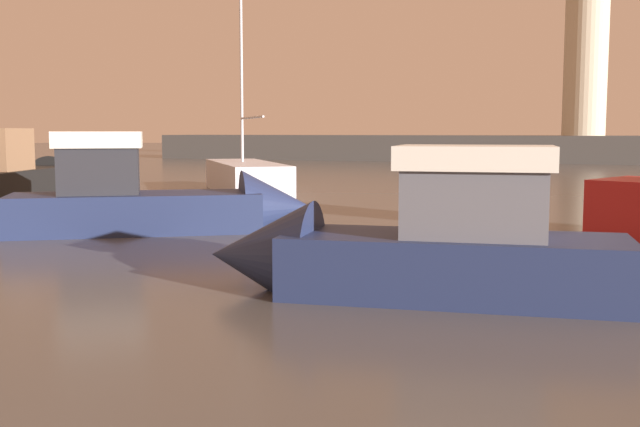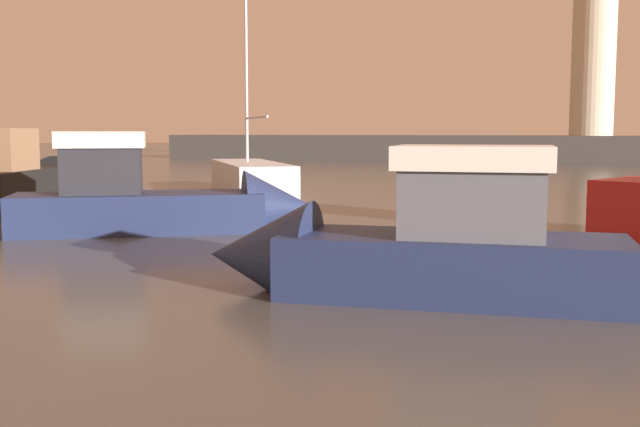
{
  "view_description": "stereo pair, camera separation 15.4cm",
  "coord_description": "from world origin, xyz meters",
  "px_view_note": "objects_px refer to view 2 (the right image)",
  "views": [
    {
      "loc": [
        4.28,
        -0.86,
        2.53
      ],
      "look_at": [
        -0.6,
        12.22,
        1.02
      ],
      "focal_mm": 43.03,
      "sensor_mm": 36.0,
      "label": 1
    },
    {
      "loc": [
        4.42,
        -0.8,
        2.53
      ],
      "look_at": [
        -0.6,
        12.22,
        1.02
      ],
      "focal_mm": 43.03,
      "sensor_mm": 36.0,
      "label": 2
    }
  ],
  "objects_px": {
    "motorboat_1": "(398,247)",
    "motorboat_3": "(177,202)",
    "motorboat_0": "(29,181)",
    "sailboat_moored": "(251,177)",
    "lighthouse": "(594,45)"
  },
  "relations": [
    {
      "from": "motorboat_1",
      "to": "motorboat_3",
      "type": "height_order",
      "value": "motorboat_3"
    },
    {
      "from": "motorboat_0",
      "to": "sailboat_moored",
      "type": "bearing_deg",
      "value": 60.63
    },
    {
      "from": "lighthouse",
      "to": "motorboat_3",
      "type": "height_order",
      "value": "lighthouse"
    },
    {
      "from": "motorboat_3",
      "to": "sailboat_moored",
      "type": "relative_size",
      "value": 0.67
    },
    {
      "from": "motorboat_0",
      "to": "motorboat_1",
      "type": "height_order",
      "value": "motorboat_0"
    },
    {
      "from": "motorboat_1",
      "to": "lighthouse",
      "type": "bearing_deg",
      "value": 88.79
    },
    {
      "from": "sailboat_moored",
      "to": "motorboat_3",
      "type": "bearing_deg",
      "value": -72.77
    },
    {
      "from": "motorboat_1",
      "to": "motorboat_3",
      "type": "distance_m",
      "value": 9.07
    },
    {
      "from": "lighthouse",
      "to": "sailboat_moored",
      "type": "bearing_deg",
      "value": -107.94
    },
    {
      "from": "lighthouse",
      "to": "sailboat_moored",
      "type": "xyz_separation_m",
      "value": [
        -11.92,
        -36.81,
        -8.57
      ]
    },
    {
      "from": "motorboat_3",
      "to": "lighthouse",
      "type": "bearing_deg",
      "value": 80.11
    },
    {
      "from": "sailboat_moored",
      "to": "lighthouse",
      "type": "bearing_deg",
      "value": 72.06
    },
    {
      "from": "lighthouse",
      "to": "motorboat_1",
      "type": "height_order",
      "value": "lighthouse"
    },
    {
      "from": "motorboat_1",
      "to": "sailboat_moored",
      "type": "bearing_deg",
      "value": 122.73
    },
    {
      "from": "motorboat_0",
      "to": "motorboat_1",
      "type": "bearing_deg",
      "value": -30.72
    }
  ]
}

